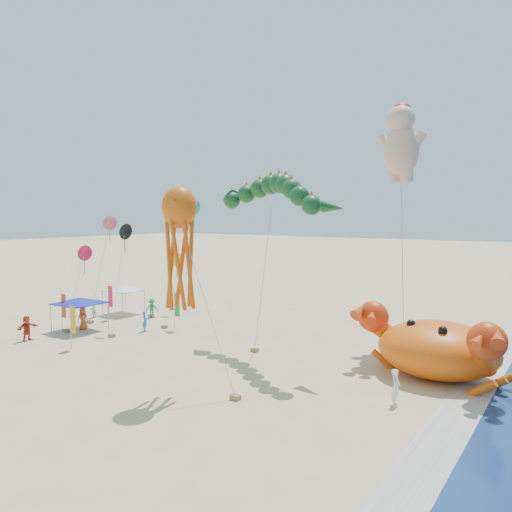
% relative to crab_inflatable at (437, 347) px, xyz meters
% --- Properties ---
extents(ground, '(320.00, 320.00, 0.00)m').
position_rel_crab_inflatable_xyz_m(ground, '(-9.84, -2.89, -1.78)').
color(ground, '#D1B784').
rests_on(ground, ground).
extents(foam_strip, '(320.00, 320.00, 0.00)m').
position_rel_crab_inflatable_xyz_m(foam_strip, '(2.16, -2.89, -1.77)').
color(foam_strip, silver).
rests_on(foam_strip, ground).
extents(crab_inflatable, '(9.22, 7.65, 4.04)m').
position_rel_crab_inflatable_xyz_m(crab_inflatable, '(0.00, 0.00, 0.00)').
color(crab_inflatable, '#EF560C').
rests_on(crab_inflatable, ground).
extents(dragon_kite, '(11.49, 5.66, 11.60)m').
position_rel_crab_inflatable_xyz_m(dragon_kite, '(-10.59, -1.17, 8.56)').
color(dragon_kite, '#113F1C').
rests_on(dragon_kite, ground).
extents(cherub_kite, '(3.34, 5.35, 17.16)m').
position_rel_crab_inflatable_xyz_m(cherub_kite, '(-4.56, 6.81, 12.76)').
color(cherub_kite, '#F5BB95').
rests_on(cherub_kite, ground).
extents(octopus_kite, '(4.28, 1.71, 10.77)m').
position_rel_crab_inflatable_xyz_m(octopus_kite, '(-10.61, -9.74, 6.31)').
color(octopus_kite, '#E6580C').
rests_on(octopus_kite, ground).
extents(canopy_blue, '(3.67, 3.67, 2.71)m').
position_rel_crab_inflatable_xyz_m(canopy_blue, '(-26.74, -4.04, 0.66)').
color(canopy_blue, gray).
rests_on(canopy_blue, ground).
extents(canopy_white, '(3.24, 3.24, 2.71)m').
position_rel_crab_inflatable_xyz_m(canopy_white, '(-29.08, 2.54, 0.66)').
color(canopy_white, gray).
rests_on(canopy_white, ground).
extents(feather_flags, '(8.24, 8.30, 3.20)m').
position_rel_crab_inflatable_xyz_m(feather_flags, '(-24.55, -3.10, 0.23)').
color(feather_flags, gray).
rests_on(feather_flags, ground).
extents(beachgoers, '(30.14, 12.52, 1.87)m').
position_rel_crab_inflatable_xyz_m(beachgoers, '(-24.47, -3.25, -0.89)').
color(beachgoers, '#2179C6').
rests_on(beachgoers, ground).
extents(small_kites, '(8.60, 11.75, 10.57)m').
position_rel_crab_inflatable_xyz_m(small_kites, '(-25.07, 0.58, 4.99)').
color(small_kites, black).
rests_on(small_kites, ground).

